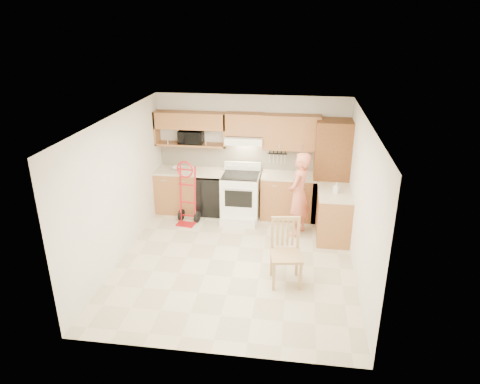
% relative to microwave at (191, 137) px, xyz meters
% --- Properties ---
extents(floor, '(4.00, 4.50, 0.02)m').
position_rel_microwave_xyz_m(floor, '(1.25, -2.08, -1.64)').
color(floor, beige).
rests_on(floor, ground).
extents(ceiling, '(4.00, 4.50, 0.02)m').
position_rel_microwave_xyz_m(ceiling, '(1.25, -2.08, 0.88)').
color(ceiling, white).
rests_on(ceiling, ground).
extents(wall_back, '(4.00, 0.02, 2.50)m').
position_rel_microwave_xyz_m(wall_back, '(1.25, 0.17, -0.38)').
color(wall_back, white).
rests_on(wall_back, ground).
extents(wall_front, '(4.00, 0.02, 2.50)m').
position_rel_microwave_xyz_m(wall_front, '(1.25, -4.34, -0.38)').
color(wall_front, white).
rests_on(wall_front, ground).
extents(wall_left, '(0.02, 4.50, 2.50)m').
position_rel_microwave_xyz_m(wall_left, '(-0.76, -2.08, -0.38)').
color(wall_left, white).
rests_on(wall_left, ground).
extents(wall_right, '(0.02, 4.50, 2.50)m').
position_rel_microwave_xyz_m(wall_right, '(3.26, -2.08, -0.38)').
color(wall_right, white).
rests_on(wall_right, ground).
extents(backsplash, '(3.92, 0.03, 0.55)m').
position_rel_microwave_xyz_m(backsplash, '(1.25, 0.15, -0.43)').
color(backsplash, beige).
rests_on(backsplash, wall_back).
extents(lower_cab_left, '(0.90, 0.60, 0.90)m').
position_rel_microwave_xyz_m(lower_cab_left, '(-0.30, -0.14, -1.18)').
color(lower_cab_left, '#AB683F').
rests_on(lower_cab_left, ground).
extents(dishwasher, '(0.60, 0.60, 0.85)m').
position_rel_microwave_xyz_m(dishwasher, '(0.45, -0.14, -1.20)').
color(dishwasher, black).
rests_on(dishwasher, ground).
extents(lower_cab_right, '(1.14, 0.60, 0.90)m').
position_rel_microwave_xyz_m(lower_cab_right, '(2.08, -0.14, -1.18)').
color(lower_cab_right, '#AB683F').
rests_on(lower_cab_right, ground).
extents(countertop_left, '(1.50, 0.63, 0.04)m').
position_rel_microwave_xyz_m(countertop_left, '(-0.00, -0.13, -0.71)').
color(countertop_left, beige).
rests_on(countertop_left, lower_cab_left).
extents(countertop_right, '(1.14, 0.63, 0.04)m').
position_rel_microwave_xyz_m(countertop_right, '(2.08, -0.13, -0.71)').
color(countertop_right, beige).
rests_on(countertop_right, lower_cab_right).
extents(cab_return_right, '(0.60, 1.00, 0.90)m').
position_rel_microwave_xyz_m(cab_return_right, '(2.95, -0.94, -1.18)').
color(cab_return_right, '#AB683F').
rests_on(cab_return_right, ground).
extents(countertop_return, '(0.63, 1.00, 0.04)m').
position_rel_microwave_xyz_m(countertop_return, '(2.95, -0.94, -0.71)').
color(countertop_return, beige).
rests_on(countertop_return, cab_return_right).
extents(pantry_tall, '(0.70, 0.60, 2.10)m').
position_rel_microwave_xyz_m(pantry_tall, '(2.90, -0.14, -0.58)').
color(pantry_tall, brown).
rests_on(pantry_tall, ground).
extents(upper_cab_left, '(1.50, 0.33, 0.34)m').
position_rel_microwave_xyz_m(upper_cab_left, '(-0.00, 0.00, 0.35)').
color(upper_cab_left, '#AB683F').
rests_on(upper_cab_left, wall_back).
extents(upper_shelf_mw, '(1.50, 0.33, 0.04)m').
position_rel_microwave_xyz_m(upper_shelf_mw, '(-0.00, 0.00, -0.16)').
color(upper_shelf_mw, '#AB683F').
rests_on(upper_shelf_mw, wall_back).
extents(upper_cab_center, '(0.76, 0.33, 0.44)m').
position_rel_microwave_xyz_m(upper_cab_center, '(1.13, 0.00, 0.31)').
color(upper_cab_center, '#AB683F').
rests_on(upper_cab_center, wall_back).
extents(upper_cab_right, '(1.14, 0.33, 0.70)m').
position_rel_microwave_xyz_m(upper_cab_right, '(2.08, 0.00, 0.17)').
color(upper_cab_right, '#AB683F').
rests_on(upper_cab_right, wall_back).
extents(range_hood, '(0.76, 0.46, 0.14)m').
position_rel_microwave_xyz_m(range_hood, '(1.13, -0.06, 0.00)').
color(range_hood, white).
rests_on(range_hood, wall_back).
extents(knife_strip, '(0.40, 0.05, 0.29)m').
position_rel_microwave_xyz_m(knife_strip, '(1.80, 0.12, -0.39)').
color(knife_strip, black).
rests_on(knife_strip, backsplash).
extents(microwave, '(0.51, 0.34, 0.28)m').
position_rel_microwave_xyz_m(microwave, '(0.00, 0.00, 0.00)').
color(microwave, black).
rests_on(microwave, upper_shelf_mw).
extents(range, '(0.77, 1.01, 1.13)m').
position_rel_microwave_xyz_m(range, '(1.08, -0.36, -1.06)').
color(range, white).
rests_on(range, ground).
extents(person, '(0.59, 0.71, 1.65)m').
position_rel_microwave_xyz_m(person, '(2.28, -0.89, -0.80)').
color(person, '#D66F56').
rests_on(person, ground).
extents(hand_truck, '(0.53, 0.50, 1.20)m').
position_rel_microwave_xyz_m(hand_truck, '(0.04, -0.74, -1.03)').
color(hand_truck, red).
rests_on(hand_truck, ground).
extents(dining_chair, '(0.55, 0.59, 1.06)m').
position_rel_microwave_xyz_m(dining_chair, '(2.12, -2.62, -1.10)').
color(dining_chair, tan).
rests_on(dining_chair, ground).
extents(soap_bottle, '(0.12, 0.12, 0.20)m').
position_rel_microwave_xyz_m(soap_bottle, '(2.95, -0.98, -0.59)').
color(soap_bottle, white).
rests_on(soap_bottle, countertop_return).
extents(bowl, '(0.29, 0.29, 0.06)m').
position_rel_microwave_xyz_m(bowl, '(-0.29, -0.14, -0.66)').
color(bowl, white).
rests_on(bowl, countertop_left).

